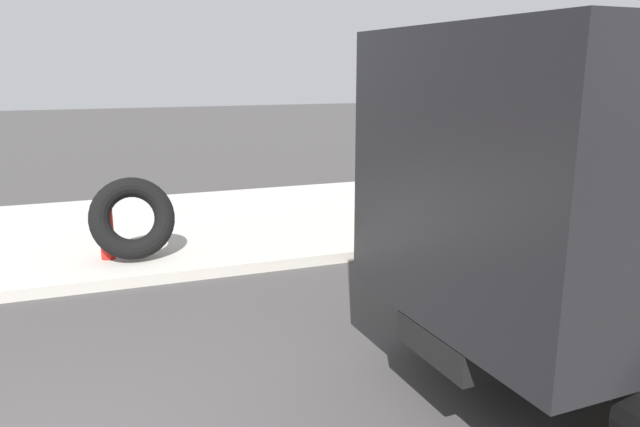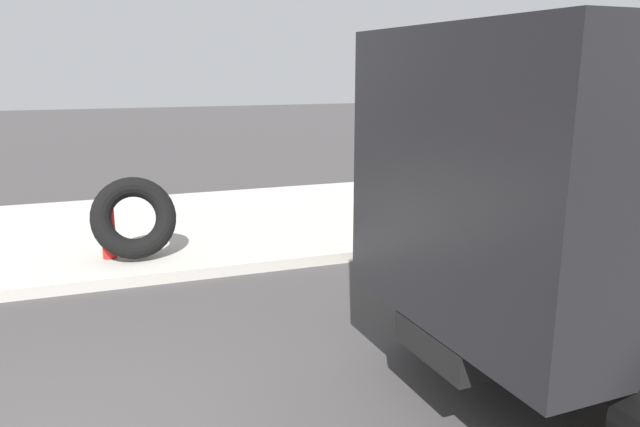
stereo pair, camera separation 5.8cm
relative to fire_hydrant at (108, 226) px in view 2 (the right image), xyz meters
name	(u,v)px [view 2 (the right image)]	position (x,y,z in m)	size (l,w,h in m)	color
sidewalk_curb	(64,238)	(-0.67, 1.61, -0.53)	(36.00, 5.00, 0.15)	#BCB7AD
fire_hydrant	(108,226)	(0.00, 0.00, 0.00)	(0.22, 0.49, 0.85)	red
loose_tire	(134,218)	(0.34, -0.13, 0.12)	(1.13, 1.13, 0.28)	black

